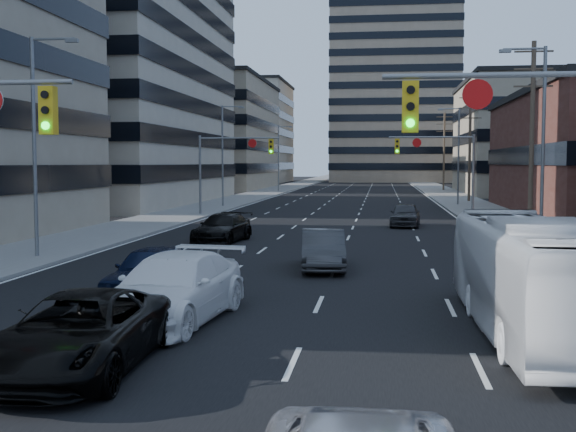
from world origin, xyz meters
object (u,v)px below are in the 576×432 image
Objects in this scene: black_pickup at (80,333)px; white_van at (173,289)px; transit_bus at (531,276)px; sedan_blue at (152,271)px.

black_pickup is 0.92× the size of white_van.
sedan_blue is at bearing 160.02° from transit_bus.
sedan_blue reaches higher than black_pickup.
transit_bus is (9.06, 4.08, 0.62)m from black_pickup.
black_pickup is 0.54× the size of transit_bus.
transit_bus reaches higher than sedan_blue.
black_pickup is 1.18× the size of sedan_blue.
black_pickup is at bearing -157.03° from transit_bus.
transit_bus is at bearing -15.27° from sedan_blue.
white_van is at bearing 176.84° from transit_bus.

